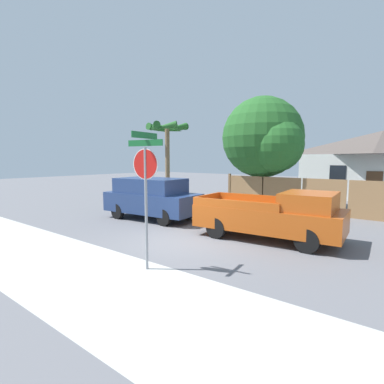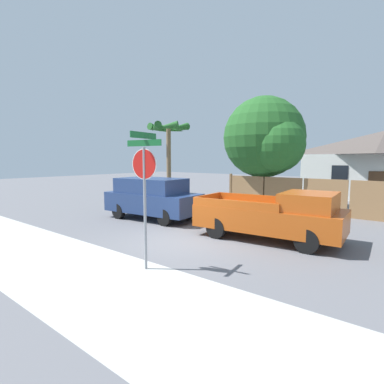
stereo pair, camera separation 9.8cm
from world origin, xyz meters
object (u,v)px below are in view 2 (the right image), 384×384
object	(u,v)px
house	(383,164)
stop_sign	(144,176)
orange_pickup	(273,216)
oak_tree	(266,139)
red_suv	(153,197)
palm_tree	(169,135)

from	to	relation	value
house	stop_sign	world-z (taller)	house
house	orange_pickup	bearing A→B (deg)	-95.84
oak_tree	red_suv	xyz separation A→B (m)	(-2.41, -6.77, -2.90)
oak_tree	orange_pickup	bearing A→B (deg)	-62.94
red_suv	oak_tree	bearing A→B (deg)	65.44
oak_tree	palm_tree	size ratio (longest dim) A/B	1.28
palm_tree	orange_pickup	world-z (taller)	palm_tree
palm_tree	red_suv	bearing A→B (deg)	-55.64
oak_tree	stop_sign	world-z (taller)	oak_tree
house	stop_sign	distance (m)	19.48
palm_tree	red_suv	world-z (taller)	palm_tree
house	red_suv	bearing A→B (deg)	-116.59
oak_tree	orange_pickup	size ratio (longest dim) A/B	1.26
oak_tree	red_suv	size ratio (longest dim) A/B	1.39
red_suv	stop_sign	world-z (taller)	stop_sign
house	oak_tree	distance (m)	9.47
oak_tree	orange_pickup	world-z (taller)	oak_tree
red_suv	orange_pickup	distance (m)	5.86
house	oak_tree	world-z (taller)	oak_tree
house	orange_pickup	size ratio (longest dim) A/B	2.01
house	red_suv	distance (m)	16.50
red_suv	stop_sign	bearing A→B (deg)	-50.45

